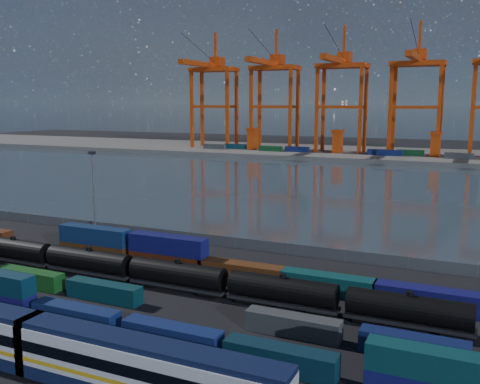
% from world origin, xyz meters
% --- Properties ---
extents(ground, '(700.00, 700.00, 0.00)m').
position_xyz_m(ground, '(0.00, 0.00, 0.00)').
color(ground, black).
rests_on(ground, ground).
extents(harbor_water, '(700.00, 700.00, 0.00)m').
position_xyz_m(harbor_water, '(0.00, 105.00, 0.01)').
color(harbor_water, '#313D47').
rests_on(harbor_water, ground).
extents(far_quay, '(700.00, 70.00, 2.00)m').
position_xyz_m(far_quay, '(0.00, 210.00, 1.00)').
color(far_quay, '#514F4C').
rests_on(far_quay, ground).
extents(container_row_south, '(138.56, 2.33, 4.97)m').
position_xyz_m(container_row_south, '(7.71, -10.75, 2.02)').
color(container_row_south, '#3E4043').
rests_on(container_row_south, ground).
extents(container_row_mid, '(140.34, 2.23, 4.76)m').
position_xyz_m(container_row_mid, '(-12.82, -2.54, 1.59)').
color(container_row_mid, '#47484C').
rests_on(container_row_mid, ground).
extents(container_row_north, '(141.77, 2.65, 5.64)m').
position_xyz_m(container_row_north, '(-3.51, 11.78, 1.97)').
color(container_row_north, navy).
rests_on(container_row_north, ground).
extents(tanker_string, '(92.22, 3.16, 4.52)m').
position_xyz_m(tanker_string, '(-5.79, 4.64, 2.27)').
color(tanker_string, black).
rests_on(tanker_string, ground).
extents(waterfront_fence, '(160.12, 0.12, 2.20)m').
position_xyz_m(waterfront_fence, '(-0.00, 28.00, 1.00)').
color(waterfront_fence, '#595B5E').
rests_on(waterfront_fence, ground).
extents(yard_light_mast, '(1.60, 0.40, 16.60)m').
position_xyz_m(yard_light_mast, '(-30.00, 26.00, 9.30)').
color(yard_light_mast, slate).
rests_on(yard_light_mast, ground).
extents(gantry_cranes, '(199.26, 46.57, 63.07)m').
position_xyz_m(gantry_cranes, '(-7.50, 203.33, 38.66)').
color(gantry_cranes, '#D4430F').
rests_on(gantry_cranes, ground).
extents(quay_containers, '(172.58, 10.99, 2.60)m').
position_xyz_m(quay_containers, '(-11.00, 195.46, 3.30)').
color(quay_containers, navy).
rests_on(quay_containers, far_quay).
extents(straddle_carriers, '(140.00, 7.00, 11.10)m').
position_xyz_m(straddle_carriers, '(-2.50, 200.00, 7.82)').
color(straddle_carriers, '#D4430F').
rests_on(straddle_carriers, far_quay).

